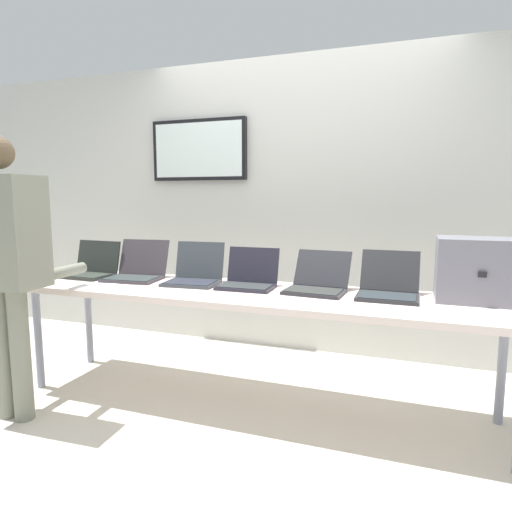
{
  "coord_description": "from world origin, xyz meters",
  "views": [
    {
      "loc": [
        0.92,
        -2.49,
        1.31
      ],
      "look_at": [
        0.02,
        0.06,
        0.94
      ],
      "focal_mm": 30.88,
      "sensor_mm": 36.0,
      "label": 1
    }
  ],
  "objects_px": {
    "laptop_station_2": "(194,274)",
    "laptop_station_3": "(249,278)",
    "person": "(6,253)",
    "workbench": "(250,298)",
    "laptop_station_0": "(90,268)",
    "equipment_box": "(478,270)",
    "laptop_station_4": "(317,282)",
    "laptop_station_5": "(388,287)",
    "laptop_station_1": "(137,270)"
  },
  "relations": [
    {
      "from": "equipment_box",
      "to": "person",
      "type": "distance_m",
      "value": 2.66
    },
    {
      "from": "laptop_station_2",
      "to": "workbench",
      "type": "bearing_deg",
      "value": -14.31
    },
    {
      "from": "person",
      "to": "laptop_station_2",
      "type": "bearing_deg",
      "value": 41.73
    },
    {
      "from": "laptop_station_3",
      "to": "person",
      "type": "distance_m",
      "value": 1.43
    },
    {
      "from": "workbench",
      "to": "laptop_station_3",
      "type": "distance_m",
      "value": 0.16
    },
    {
      "from": "laptop_station_5",
      "to": "person",
      "type": "relative_size",
      "value": 0.23
    },
    {
      "from": "equipment_box",
      "to": "laptop_station_3",
      "type": "relative_size",
      "value": 1.24
    },
    {
      "from": "laptop_station_2",
      "to": "person",
      "type": "bearing_deg",
      "value": -138.27
    },
    {
      "from": "laptop_station_0",
      "to": "workbench",
      "type": "bearing_deg",
      "value": -4.15
    },
    {
      "from": "equipment_box",
      "to": "person",
      "type": "relative_size",
      "value": 0.26
    },
    {
      "from": "laptop_station_5",
      "to": "workbench",
      "type": "bearing_deg",
      "value": -171.14
    },
    {
      "from": "workbench",
      "to": "equipment_box",
      "type": "bearing_deg",
      "value": 7.18
    },
    {
      "from": "equipment_box",
      "to": "laptop_station_3",
      "type": "xyz_separation_m",
      "value": [
        -1.33,
        -0.05,
        -0.12
      ]
    },
    {
      "from": "equipment_box",
      "to": "laptop_station_1",
      "type": "relative_size",
      "value": 1.09
    },
    {
      "from": "equipment_box",
      "to": "laptop_station_5",
      "type": "xyz_separation_m",
      "value": [
        -0.47,
        -0.03,
        -0.12
      ]
    },
    {
      "from": "laptop_station_0",
      "to": "laptop_station_4",
      "type": "relative_size",
      "value": 1.0
    },
    {
      "from": "equipment_box",
      "to": "laptop_station_1",
      "type": "height_order",
      "value": "equipment_box"
    },
    {
      "from": "laptop_station_5",
      "to": "person",
      "type": "xyz_separation_m",
      "value": [
        -2.07,
        -0.75,
        0.2
      ]
    },
    {
      "from": "laptop_station_1",
      "to": "laptop_station_5",
      "type": "xyz_separation_m",
      "value": [
        1.7,
        0.01,
        -0.0
      ]
    },
    {
      "from": "workbench",
      "to": "laptop_station_4",
      "type": "distance_m",
      "value": 0.43
    },
    {
      "from": "workbench",
      "to": "person",
      "type": "height_order",
      "value": "person"
    },
    {
      "from": "workbench",
      "to": "person",
      "type": "bearing_deg",
      "value": -153.68
    },
    {
      "from": "laptop_station_3",
      "to": "laptop_station_4",
      "type": "bearing_deg",
      "value": 2.94
    },
    {
      "from": "laptop_station_1",
      "to": "person",
      "type": "xyz_separation_m",
      "value": [
        -0.37,
        -0.73,
        0.2
      ]
    },
    {
      "from": "equipment_box",
      "to": "person",
      "type": "xyz_separation_m",
      "value": [
        -2.54,
        -0.78,
        0.08
      ]
    },
    {
      "from": "workbench",
      "to": "laptop_station_3",
      "type": "height_order",
      "value": "laptop_station_3"
    },
    {
      "from": "laptop_station_3",
      "to": "person",
      "type": "height_order",
      "value": "person"
    },
    {
      "from": "laptop_station_1",
      "to": "laptop_station_3",
      "type": "height_order",
      "value": "laptop_station_1"
    },
    {
      "from": "laptop_station_5",
      "to": "laptop_station_4",
      "type": "bearing_deg",
      "value": 179.45
    },
    {
      "from": "laptop_station_1",
      "to": "person",
      "type": "height_order",
      "value": "person"
    },
    {
      "from": "workbench",
      "to": "person",
      "type": "relative_size",
      "value": 1.89
    },
    {
      "from": "laptop_station_0",
      "to": "laptop_station_2",
      "type": "relative_size",
      "value": 1.07
    },
    {
      "from": "laptop_station_2",
      "to": "laptop_station_5",
      "type": "relative_size",
      "value": 0.97
    },
    {
      "from": "laptop_station_4",
      "to": "laptop_station_5",
      "type": "bearing_deg",
      "value": -0.55
    },
    {
      "from": "laptop_station_1",
      "to": "laptop_station_2",
      "type": "distance_m",
      "value": 0.45
    },
    {
      "from": "equipment_box",
      "to": "laptop_station_2",
      "type": "height_order",
      "value": "equipment_box"
    },
    {
      "from": "workbench",
      "to": "laptop_station_0",
      "type": "height_order",
      "value": "laptop_station_0"
    },
    {
      "from": "laptop_station_0",
      "to": "laptop_station_3",
      "type": "distance_m",
      "value": 1.23
    },
    {
      "from": "laptop_station_0",
      "to": "laptop_station_2",
      "type": "bearing_deg",
      "value": 1.23
    },
    {
      "from": "laptop_station_1",
      "to": "laptop_station_4",
      "type": "height_order",
      "value": "laptop_station_1"
    },
    {
      "from": "laptop_station_1",
      "to": "laptop_station_4",
      "type": "xyz_separation_m",
      "value": [
        1.29,
        0.02,
        -0.01
      ]
    },
    {
      "from": "laptop_station_0",
      "to": "laptop_station_5",
      "type": "height_order",
      "value": "laptop_station_5"
    },
    {
      "from": "laptop_station_0",
      "to": "equipment_box",
      "type": "bearing_deg",
      "value": 1.54
    },
    {
      "from": "equipment_box",
      "to": "laptop_station_1",
      "type": "xyz_separation_m",
      "value": [
        -2.17,
        -0.05,
        -0.12
      ]
    },
    {
      "from": "workbench",
      "to": "laptop_station_2",
      "type": "relative_size",
      "value": 8.46
    },
    {
      "from": "laptop_station_5",
      "to": "person",
      "type": "bearing_deg",
      "value": -160.13
    },
    {
      "from": "laptop_station_5",
      "to": "laptop_station_3",
      "type": "bearing_deg",
      "value": -178.75
    },
    {
      "from": "laptop_station_3",
      "to": "laptop_station_5",
      "type": "distance_m",
      "value": 0.86
    },
    {
      "from": "laptop_station_2",
      "to": "laptop_station_3",
      "type": "distance_m",
      "value": 0.39
    },
    {
      "from": "laptop_station_2",
      "to": "laptop_station_4",
      "type": "distance_m",
      "value": 0.83
    }
  ]
}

